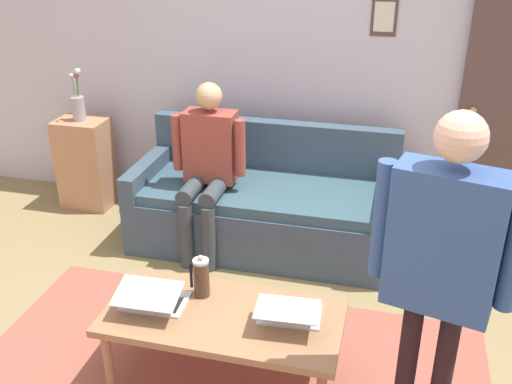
{
  "coord_description": "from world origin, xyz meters",
  "views": [
    {
      "loc": [
        -0.8,
        2.37,
        2.33
      ],
      "look_at": [
        -0.01,
        -0.77,
        0.8
      ],
      "focal_mm": 41.3,
      "sensor_mm": 36.0,
      "label": 1
    }
  ],
  "objects_px": {
    "laptop_center": "(153,299)",
    "french_press": "(201,277)",
    "couch": "(265,205)",
    "side_shelf": "(86,163)",
    "person_seated": "(207,161)",
    "laptop_left": "(289,312)",
    "person_standing": "(442,258)",
    "flower_vase": "(78,105)",
    "coffee_table": "(223,321)"
  },
  "relations": [
    {
      "from": "french_press",
      "to": "person_seated",
      "type": "relative_size",
      "value": 0.2
    },
    {
      "from": "flower_vase",
      "to": "person_seated",
      "type": "height_order",
      "value": "person_seated"
    },
    {
      "from": "flower_vase",
      "to": "person_seated",
      "type": "relative_size",
      "value": 0.34
    },
    {
      "from": "couch",
      "to": "person_standing",
      "type": "height_order",
      "value": "person_standing"
    },
    {
      "from": "laptop_center",
      "to": "flower_vase",
      "type": "relative_size",
      "value": 0.81
    },
    {
      "from": "french_press",
      "to": "coffee_table",
      "type": "bearing_deg",
      "value": 139.5
    },
    {
      "from": "french_press",
      "to": "flower_vase",
      "type": "xyz_separation_m",
      "value": [
        1.63,
        -1.66,
        0.36
      ]
    },
    {
      "from": "coffee_table",
      "to": "flower_vase",
      "type": "height_order",
      "value": "flower_vase"
    },
    {
      "from": "person_standing",
      "to": "person_seated",
      "type": "distance_m",
      "value": 2.22
    },
    {
      "from": "coffee_table",
      "to": "person_standing",
      "type": "distance_m",
      "value": 1.25
    },
    {
      "from": "coffee_table",
      "to": "french_press",
      "type": "height_order",
      "value": "french_press"
    },
    {
      "from": "person_standing",
      "to": "side_shelf",
      "type": "bearing_deg",
      "value": -36.25
    },
    {
      "from": "couch",
      "to": "person_standing",
      "type": "bearing_deg",
      "value": 122.5
    },
    {
      "from": "laptop_center",
      "to": "coffee_table",
      "type": "bearing_deg",
      "value": -176.59
    },
    {
      "from": "couch",
      "to": "coffee_table",
      "type": "bearing_deg",
      "value": 95.11
    },
    {
      "from": "laptop_left",
      "to": "flower_vase",
      "type": "bearing_deg",
      "value": -39.53
    },
    {
      "from": "person_standing",
      "to": "laptop_center",
      "type": "bearing_deg",
      "value": -9.48
    },
    {
      "from": "laptop_left",
      "to": "side_shelf",
      "type": "bearing_deg",
      "value": -39.49
    },
    {
      "from": "laptop_center",
      "to": "french_press",
      "type": "relative_size",
      "value": 1.39
    },
    {
      "from": "side_shelf",
      "to": "person_standing",
      "type": "xyz_separation_m",
      "value": [
        -2.8,
        2.05,
        0.7
      ]
    },
    {
      "from": "laptop_center",
      "to": "person_standing",
      "type": "distance_m",
      "value": 1.53
    },
    {
      "from": "coffee_table",
      "to": "laptop_center",
      "type": "bearing_deg",
      "value": 3.41
    },
    {
      "from": "french_press",
      "to": "side_shelf",
      "type": "distance_m",
      "value": 2.33
    },
    {
      "from": "coffee_table",
      "to": "laptop_left",
      "type": "bearing_deg",
      "value": -173.47
    },
    {
      "from": "coffee_table",
      "to": "side_shelf",
      "type": "height_order",
      "value": "side_shelf"
    },
    {
      "from": "side_shelf",
      "to": "person_seated",
      "type": "bearing_deg",
      "value": 159.53
    },
    {
      "from": "couch",
      "to": "side_shelf",
      "type": "distance_m",
      "value": 1.67
    },
    {
      "from": "coffee_table",
      "to": "laptop_center",
      "type": "distance_m",
      "value": 0.39
    },
    {
      "from": "person_seated",
      "to": "couch",
      "type": "bearing_deg",
      "value": -149.03
    },
    {
      "from": "flower_vase",
      "to": "person_standing",
      "type": "bearing_deg",
      "value": 143.72
    },
    {
      "from": "laptop_left",
      "to": "person_standing",
      "type": "distance_m",
      "value": 0.95
    },
    {
      "from": "couch",
      "to": "person_seated",
      "type": "relative_size",
      "value": 1.53
    },
    {
      "from": "side_shelf",
      "to": "person_seated",
      "type": "xyz_separation_m",
      "value": [
        -1.28,
        0.48,
        0.34
      ]
    },
    {
      "from": "coffee_table",
      "to": "laptop_left",
      "type": "xyz_separation_m",
      "value": [
        -0.34,
        -0.04,
        0.09
      ]
    },
    {
      "from": "side_shelf",
      "to": "flower_vase",
      "type": "height_order",
      "value": "flower_vase"
    },
    {
      "from": "coffee_table",
      "to": "person_standing",
      "type": "height_order",
      "value": "person_standing"
    },
    {
      "from": "flower_vase",
      "to": "person_standing",
      "type": "relative_size",
      "value": 0.25
    },
    {
      "from": "laptop_left",
      "to": "person_seated",
      "type": "bearing_deg",
      "value": -56.17
    },
    {
      "from": "flower_vase",
      "to": "person_seated",
      "type": "bearing_deg",
      "value": 159.44
    },
    {
      "from": "french_press",
      "to": "person_seated",
      "type": "bearing_deg",
      "value": -73.36
    },
    {
      "from": "couch",
      "to": "laptop_left",
      "type": "distance_m",
      "value": 1.6
    },
    {
      "from": "person_standing",
      "to": "person_seated",
      "type": "height_order",
      "value": "person_standing"
    },
    {
      "from": "person_seated",
      "to": "laptop_left",
      "type": "bearing_deg",
      "value": 123.83
    },
    {
      "from": "coffee_table",
      "to": "french_press",
      "type": "relative_size",
      "value": 4.94
    },
    {
      "from": "couch",
      "to": "flower_vase",
      "type": "height_order",
      "value": "flower_vase"
    },
    {
      "from": "side_shelf",
      "to": "flower_vase",
      "type": "xyz_separation_m",
      "value": [
        -0.0,
        -0.0,
        0.52
      ]
    },
    {
      "from": "laptop_left",
      "to": "flower_vase",
      "type": "distance_m",
      "value": 2.8
    },
    {
      "from": "laptop_center",
      "to": "person_seated",
      "type": "relative_size",
      "value": 0.27
    },
    {
      "from": "laptop_center",
      "to": "flower_vase",
      "type": "distance_m",
      "value": 2.34
    },
    {
      "from": "coffee_table",
      "to": "laptop_center",
      "type": "height_order",
      "value": "laptop_center"
    }
  ]
}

